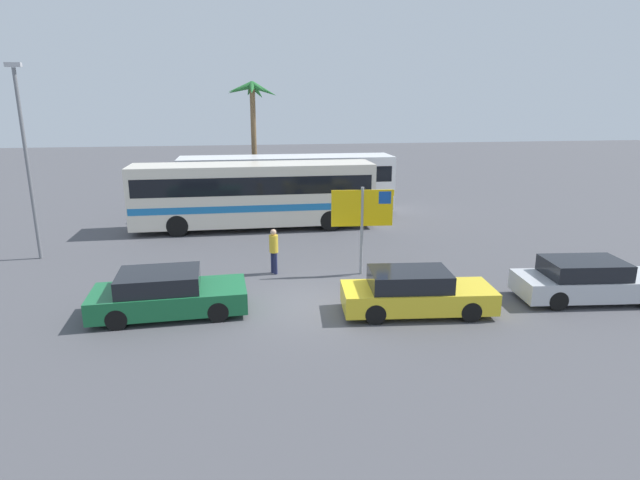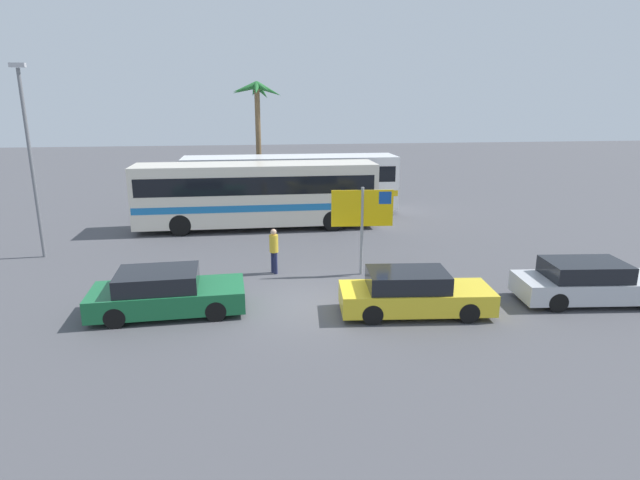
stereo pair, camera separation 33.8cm
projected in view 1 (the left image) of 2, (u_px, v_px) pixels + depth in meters
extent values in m
plane|color=#4C4C51|center=(314.00, 305.00, 16.23)|extent=(120.00, 120.00, 0.00)
cube|color=silver|center=(254.00, 194.00, 25.51)|extent=(11.62, 2.48, 2.90)
cube|color=black|center=(254.00, 182.00, 25.37)|extent=(11.16, 2.50, 0.84)
cube|color=#1E70B7|center=(254.00, 204.00, 25.64)|extent=(11.50, 2.50, 0.32)
cylinder|color=black|center=(323.00, 211.00, 27.42)|extent=(1.00, 0.28, 1.00)
cylinder|color=black|center=(330.00, 220.00, 25.30)|extent=(1.00, 0.28, 1.00)
cylinder|color=black|center=(182.00, 216.00, 26.36)|extent=(1.00, 0.28, 1.00)
cylinder|color=black|center=(177.00, 226.00, 24.24)|extent=(1.00, 0.28, 1.00)
cube|color=white|center=(287.00, 183.00, 28.82)|extent=(11.62, 2.48, 2.90)
cube|color=black|center=(287.00, 173.00, 28.67)|extent=(11.16, 2.50, 0.84)
cube|color=gold|center=(287.00, 192.00, 28.95)|extent=(11.50, 2.50, 0.32)
cylinder|color=black|center=(347.00, 199.00, 30.72)|extent=(1.00, 0.28, 1.00)
cylinder|color=black|center=(355.00, 207.00, 28.60)|extent=(1.00, 0.28, 1.00)
cylinder|color=black|center=(223.00, 203.00, 29.67)|extent=(1.00, 0.28, 1.00)
cylinder|color=black|center=(222.00, 211.00, 27.54)|extent=(1.00, 0.28, 1.00)
cylinder|color=gray|center=(362.00, 231.00, 18.71)|extent=(0.11, 0.11, 3.20)
cube|color=yellow|center=(362.00, 208.00, 18.48)|extent=(2.20, 0.21, 1.30)
cube|color=#1447A8|center=(385.00, 197.00, 18.45)|extent=(0.44, 0.10, 0.44)
cube|color=#196638|center=(170.00, 298.00, 15.42)|extent=(4.53, 2.08, 0.64)
cube|color=black|center=(159.00, 280.00, 15.22)|extent=(2.39, 1.83, 0.52)
cylinder|color=black|center=(218.00, 291.00, 16.56)|extent=(0.61, 0.19, 0.60)
cylinder|color=black|center=(218.00, 312.00, 14.91)|extent=(0.61, 0.19, 0.60)
cylinder|color=black|center=(126.00, 297.00, 16.04)|extent=(0.61, 0.19, 0.60)
cylinder|color=black|center=(116.00, 320.00, 14.39)|extent=(0.61, 0.19, 0.60)
cube|color=yellow|center=(417.00, 297.00, 15.51)|extent=(4.58, 2.04, 0.64)
cube|color=black|center=(409.00, 279.00, 15.34)|extent=(2.44, 1.72, 0.52)
cylinder|color=black|center=(455.00, 293.00, 16.36)|extent=(0.61, 0.21, 0.60)
cylinder|color=black|center=(471.00, 312.00, 14.92)|extent=(0.61, 0.21, 0.60)
cylinder|color=black|center=(367.00, 295.00, 16.20)|extent=(0.61, 0.21, 0.60)
cylinder|color=black|center=(375.00, 314.00, 14.75)|extent=(0.61, 0.21, 0.60)
cube|color=#B7BABF|center=(590.00, 285.00, 16.52)|extent=(4.72, 2.12, 0.64)
cube|color=black|center=(584.00, 268.00, 16.36)|extent=(2.52, 1.78, 0.52)
cylinder|color=black|center=(617.00, 282.00, 17.40)|extent=(0.61, 0.22, 0.60)
cylinder|color=black|center=(535.00, 283.00, 17.24)|extent=(0.61, 0.22, 0.60)
cylinder|color=black|center=(558.00, 301.00, 15.74)|extent=(0.61, 0.22, 0.60)
cylinder|color=#1E2347|center=(276.00, 263.00, 18.98)|extent=(0.13, 0.13, 0.81)
cylinder|color=#1E2347|center=(273.00, 262.00, 19.11)|extent=(0.13, 0.13, 0.81)
cylinder|color=gold|center=(274.00, 244.00, 18.85)|extent=(0.32, 0.32, 0.64)
sphere|color=tan|center=(273.00, 232.00, 18.74)|extent=(0.22, 0.22, 0.22)
cylinder|color=slate|center=(28.00, 167.00, 20.03)|extent=(0.14, 0.14, 7.30)
cube|color=#B2B2B7|center=(13.00, 65.00, 19.06)|extent=(0.56, 0.20, 0.16)
cylinder|color=brown|center=(254.00, 146.00, 32.01)|extent=(0.32, 0.32, 6.81)
cone|color=#23662D|center=(264.00, 90.00, 31.24)|extent=(1.61, 0.49, 1.02)
cone|color=#23662D|center=(257.00, 92.00, 31.79)|extent=(1.14, 1.59, 1.14)
cone|color=#23662D|center=(250.00, 90.00, 31.81)|extent=(0.72, 1.66, 1.02)
cone|color=#23662D|center=(240.00, 89.00, 31.22)|extent=(1.67, 0.85, 0.90)
cone|color=#23662D|center=(240.00, 88.00, 30.77)|extent=(1.67, 0.99, 0.84)
cone|color=#23662D|center=(252.00, 89.00, 30.44)|extent=(0.53, 1.64, 0.92)
cone|color=#23662D|center=(259.00, 88.00, 30.56)|extent=(1.17, 1.63, 0.84)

